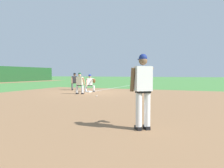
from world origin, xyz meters
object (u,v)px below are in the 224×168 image
object	(u,v)px
baseball	(97,96)
umpire	(75,81)
first_base_bag	(88,92)
pitcher	(143,87)
baserunner	(80,82)
first_baseman	(90,82)

from	to	relation	value
baseball	umpire	size ratio (longest dim) A/B	0.05
first_base_bag	umpire	distance (m)	2.66
umpire	first_base_bag	bearing A→B (deg)	-125.58
pitcher	baserunner	world-z (taller)	pitcher
baseball	first_baseman	distance (m)	3.46
baseball	pitcher	xyz separation A→B (m)	(-6.52, -4.48, 1.02)
baseball	baserunner	xyz separation A→B (m)	(1.04, 1.78, 0.76)
baseball	baserunner	size ratio (longest dim) A/B	0.05
baseball	first_baseman	world-z (taller)	first_baseman
first_base_bag	pitcher	size ratio (longest dim) A/B	0.20
first_base_bag	baserunner	size ratio (longest dim) A/B	0.26
first_base_bag	first_baseman	size ratio (longest dim) A/B	0.28
first_baseman	baserunner	world-z (taller)	baserunner
pitcher	umpire	xyz separation A→B (m)	(10.50, 8.48, -0.27)
first_baseman	umpire	size ratio (longest dim) A/B	0.92
pitcher	first_baseman	bearing A→B (deg)	34.48
baserunner	umpire	bearing A→B (deg)	37.17
pitcher	umpire	size ratio (longest dim) A/B	1.27
baseball	pitcher	bearing A→B (deg)	-145.53
first_baseman	umpire	distance (m)	2.40
first_base_bag	umpire	size ratio (longest dim) A/B	0.26
pitcher	first_baseman	xyz separation A→B (m)	(9.31, 6.40, -0.33)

